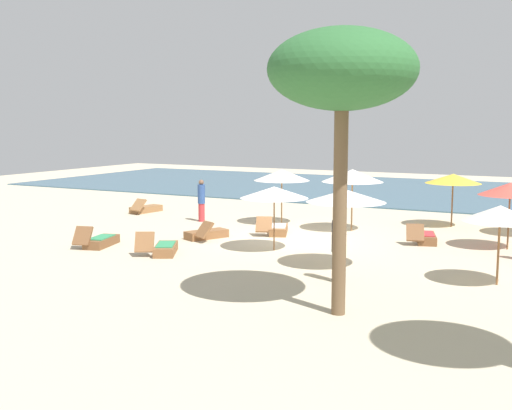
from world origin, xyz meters
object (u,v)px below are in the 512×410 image
(umbrella_1, at_px, (274,192))
(umbrella_7, at_px, (500,214))
(lounger_1, at_px, (277,229))
(person_3, at_px, (201,200))
(lounger_4, at_px, (100,241))
(umbrella_2, at_px, (346,196))
(person_5, at_px, (338,247))
(umbrella_4, at_px, (453,179))
(lounger_0, at_px, (145,209))
(lounger_2, at_px, (164,248))
(palm_0, at_px, (342,73))
(umbrella_3, at_px, (282,175))
(lounger_5, at_px, (206,234))
(umbrella_6, at_px, (352,176))
(lounger_3, at_px, (425,237))
(umbrella_5, at_px, (510,189))

(umbrella_1, bearing_deg, umbrella_7, -10.76)
(lounger_1, xyz_separation_m, person_3, (-4.00, 1.21, 0.69))
(lounger_1, height_order, lounger_4, lounger_4)
(lounger_4, xyz_separation_m, person_3, (0.12, 5.97, 0.69))
(umbrella_1, bearing_deg, lounger_1, 113.82)
(umbrella_2, height_order, person_5, umbrella_2)
(umbrella_2, relative_size, umbrella_4, 1.04)
(lounger_0, xyz_separation_m, lounger_4, (3.51, -7.00, 0.01))
(umbrella_7, xyz_separation_m, person_3, (-11.99, 5.21, -0.92))
(lounger_2, bearing_deg, lounger_4, 179.60)
(umbrella_7, bearing_deg, palm_0, -122.72)
(umbrella_3, bearing_deg, umbrella_2, -51.73)
(umbrella_4, relative_size, lounger_5, 1.19)
(lounger_0, relative_size, lounger_1, 0.99)
(umbrella_2, height_order, umbrella_3, umbrella_2)
(umbrella_6, distance_m, lounger_3, 3.66)
(umbrella_2, distance_m, umbrella_3, 7.85)
(umbrella_3, xyz_separation_m, lounger_2, (-0.71, -6.93, -1.77))
(lounger_0, distance_m, lounger_2, 9.27)
(umbrella_2, relative_size, palm_0, 0.37)
(lounger_3, height_order, person_3, person_3)
(lounger_2, xyz_separation_m, person_5, (5.93, -0.77, 0.73))
(lounger_3, bearing_deg, umbrella_6, 160.11)
(umbrella_3, bearing_deg, lounger_5, -102.66)
(umbrella_6, xyz_separation_m, lounger_3, (2.96, -1.07, -1.88))
(umbrella_1, relative_size, umbrella_7, 1.07)
(umbrella_6, height_order, person_3, umbrella_6)
(umbrella_5, height_order, lounger_0, umbrella_5)
(lounger_5, relative_size, person_3, 1.04)
(lounger_1, relative_size, lounger_4, 1.02)
(umbrella_2, relative_size, umbrella_6, 0.96)
(umbrella_2, bearing_deg, palm_0, -72.03)
(lounger_1, distance_m, lounger_2, 5.02)
(lounger_2, height_order, person_3, person_3)
(umbrella_4, relative_size, lounger_1, 1.17)
(umbrella_3, bearing_deg, umbrella_5, -8.46)
(lounger_0, height_order, lounger_4, lounger_4)
(umbrella_2, height_order, umbrella_7, umbrella_2)
(lounger_0, xyz_separation_m, lounger_1, (7.62, -2.24, 0.01))
(umbrella_7, relative_size, person_3, 1.17)
(lounger_1, height_order, palm_0, palm_0)
(umbrella_5, relative_size, lounger_2, 1.24)
(umbrella_7, relative_size, lounger_3, 1.12)
(lounger_1, bearing_deg, umbrella_5, 6.55)
(umbrella_1, distance_m, person_5, 4.37)
(umbrella_7, bearing_deg, lounger_5, 168.36)
(umbrella_3, relative_size, lounger_5, 1.24)
(umbrella_5, relative_size, umbrella_6, 0.93)
(lounger_1, distance_m, person_3, 4.23)
(lounger_4, bearing_deg, umbrella_5, 25.52)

